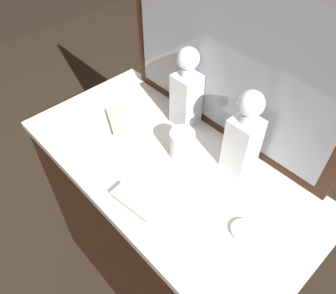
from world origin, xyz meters
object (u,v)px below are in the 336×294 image
crystal_decanter_far_left (243,139)px  crystal_tumbler_right (183,145)px  silver_brush_front (134,203)px  silver_brush_left (117,122)px  porcelain_dish (243,230)px  crystal_decanter_center (186,95)px

crystal_decanter_far_left → crystal_tumbler_right: size_ratio=3.09×
silver_brush_front → silver_brush_left: 0.38m
silver_brush_left → porcelain_dish: size_ratio=2.16×
crystal_tumbler_right → silver_brush_left: 0.29m
crystal_decanter_center → porcelain_dish: 0.51m
silver_brush_front → silver_brush_left: bearing=150.9°
silver_brush_left → silver_brush_front: bearing=-29.1°
silver_brush_left → porcelain_dish: 0.62m
crystal_decanter_center → silver_brush_front: (0.17, -0.39, -0.11)m
crystal_tumbler_right → crystal_decanter_center: bearing=131.8°
silver_brush_front → porcelain_dish: bearing=31.5°
crystal_tumbler_right → silver_brush_left: (-0.28, -0.07, -0.03)m
crystal_decanter_far_left → silver_brush_left: (-0.45, -0.17, -0.11)m
crystal_tumbler_right → silver_brush_front: (0.05, -0.26, -0.03)m
crystal_tumbler_right → porcelain_dish: size_ratio=1.39×
crystal_decanter_center → crystal_tumbler_right: (0.12, -0.13, -0.08)m
crystal_tumbler_right → silver_brush_left: bearing=-165.6°
silver_brush_left → crystal_decanter_far_left: bearing=21.3°
crystal_tumbler_right → silver_brush_front: crystal_tumbler_right is taller
crystal_decanter_center → silver_brush_left: crystal_decanter_center is taller
silver_brush_left → porcelain_dish: (0.62, -0.01, -0.01)m
crystal_decanter_far_left → crystal_tumbler_right: (-0.16, -0.10, -0.08)m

